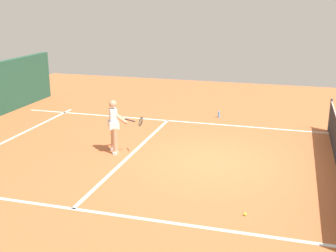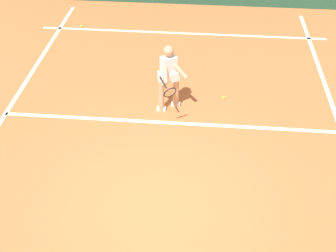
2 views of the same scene
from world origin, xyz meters
name	(u,v)px [view 2 (image 2 of 2)]	position (x,y,z in m)	size (l,w,h in m)	color
ground_plane	(157,207)	(0.00, 0.00, 0.00)	(23.53, 23.53, 0.00)	#C66638
baseline_marking	(182,33)	(0.00, -6.55, 0.00)	(8.25, 0.10, 0.01)	white
service_line_marking	(169,123)	(0.00, -2.34, 0.00)	(7.25, 0.10, 0.01)	white
tennis_player	(169,76)	(0.05, -2.86, 0.85)	(0.68, 1.14, 1.55)	tan
tennis_ball_near	(224,97)	(-1.18, -3.36, 0.03)	(0.07, 0.07, 0.07)	#D1E533
tennis_ball_mid	(82,26)	(3.00, -6.70, 0.03)	(0.07, 0.07, 0.07)	#D1E533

